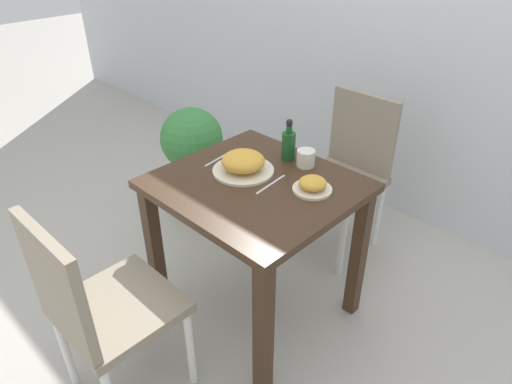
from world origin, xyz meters
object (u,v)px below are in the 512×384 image
at_px(food_plate, 243,163).
at_px(sauce_bottle, 289,144).
at_px(chair_far, 348,166).
at_px(potted_plant_left, 193,150).
at_px(chair_near, 97,305).
at_px(side_plate, 312,185).
at_px(drink_cup, 306,158).

relative_size(food_plate, sauce_bottle, 1.39).
bearing_deg(sauce_bottle, food_plate, -104.58).
bearing_deg(sauce_bottle, chair_far, 88.07).
bearing_deg(chair_far, potted_plant_left, -152.04).
distance_m(chair_near, sauce_bottle, 1.06).
relative_size(sauce_bottle, potted_plant_left, 0.27).
distance_m(side_plate, sauce_bottle, 0.30).
height_order(chair_near, drink_cup, chair_near).
xyz_separation_m(side_plate, potted_plant_left, (-1.08, 0.21, -0.29)).
distance_m(chair_near, food_plate, 0.83).
bearing_deg(side_plate, chair_near, -108.25).
bearing_deg(side_plate, sauce_bottle, 150.39).
bearing_deg(potted_plant_left, chair_near, -53.82).
distance_m(chair_near, potted_plant_left, 1.34).
height_order(chair_near, side_plate, chair_near).
bearing_deg(drink_cup, side_plate, -43.65).
distance_m(drink_cup, sauce_bottle, 0.11).
bearing_deg(food_plate, chair_far, 84.00).
bearing_deg(food_plate, drink_cup, 55.36).
height_order(side_plate, potted_plant_left, side_plate).
xyz_separation_m(food_plate, sauce_bottle, (0.06, 0.23, 0.03)).
relative_size(side_plate, potted_plant_left, 0.22).
distance_m(side_plate, drink_cup, 0.22).
distance_m(chair_far, food_plate, 0.79).
distance_m(chair_near, drink_cup, 1.06).
bearing_deg(food_plate, sauce_bottle, 75.42).
height_order(drink_cup, potted_plant_left, drink_cup).
height_order(sauce_bottle, potted_plant_left, sauce_bottle).
xyz_separation_m(food_plate, potted_plant_left, (-0.76, 0.30, -0.31)).
bearing_deg(chair_near, food_plate, -87.49).
xyz_separation_m(food_plate, side_plate, (0.32, 0.09, -0.02)).
bearing_deg(chair_far, side_plate, -69.69).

